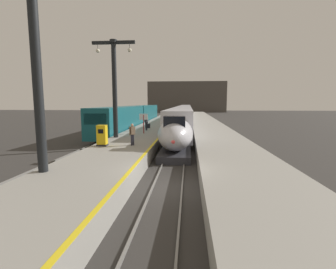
# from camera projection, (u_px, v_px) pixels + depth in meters

# --- Properties ---
(ground_plane) EXTENTS (260.00, 260.00, 0.00)m
(ground_plane) POSITION_uv_depth(u_px,v_px,m) (167.00, 188.00, 12.53)
(ground_plane) COLOR #33302D
(platform_left) EXTENTS (4.80, 110.00, 1.05)m
(platform_left) POSITION_uv_depth(u_px,v_px,m) (155.00, 128.00, 37.26)
(platform_left) COLOR gray
(platform_left) RESTS_ON ground
(platform_right) EXTENTS (4.80, 110.00, 1.05)m
(platform_right) POSITION_uv_depth(u_px,v_px,m) (209.00, 129.00, 36.58)
(platform_right) COLOR gray
(platform_right) RESTS_ON ground
(platform_left_safety_stripe) EXTENTS (0.20, 107.80, 0.01)m
(platform_left_safety_stripe) POSITION_uv_depth(u_px,v_px,m) (170.00, 125.00, 37.00)
(platform_left_safety_stripe) COLOR yellow
(platform_left_safety_stripe) RESTS_ON platform_left
(rail_main_left) EXTENTS (0.08, 110.00, 0.12)m
(rail_main_left) POSITION_uv_depth(u_px,v_px,m) (178.00, 129.00, 39.76)
(rail_main_left) COLOR slate
(rail_main_left) RESTS_ON ground
(rail_main_right) EXTENTS (0.08, 110.00, 0.12)m
(rail_main_right) POSITION_uv_depth(u_px,v_px,m) (187.00, 129.00, 39.63)
(rail_main_right) COLOR slate
(rail_main_right) RESTS_ON ground
(rail_secondary_left) EXTENTS (0.08, 110.00, 0.12)m
(rail_secondary_left) POSITION_uv_depth(u_px,v_px,m) (128.00, 129.00, 40.44)
(rail_secondary_left) COLOR slate
(rail_secondary_left) RESTS_ON ground
(rail_secondary_right) EXTENTS (0.08, 110.00, 0.12)m
(rail_secondary_right) POSITION_uv_depth(u_px,v_px,m) (137.00, 129.00, 40.31)
(rail_secondary_right) COLOR slate
(rail_secondary_right) RESTS_ON ground
(highspeed_train_main) EXTENTS (2.92, 74.88, 3.60)m
(highspeed_train_main) POSITION_uv_depth(u_px,v_px,m) (184.00, 114.00, 52.95)
(highspeed_train_main) COLOR silver
(highspeed_train_main) RESTS_ON ground
(regional_train_adjacent) EXTENTS (2.85, 36.60, 3.80)m
(regional_train_adjacent) POSITION_uv_depth(u_px,v_px,m) (135.00, 116.00, 42.02)
(regional_train_adjacent) COLOR #145660
(regional_train_adjacent) RESTS_ON ground
(station_column_near) EXTENTS (4.00, 0.68, 10.24)m
(station_column_near) POSITION_uv_depth(u_px,v_px,m) (36.00, 37.00, 11.01)
(station_column_near) COLOR black
(station_column_near) RESTS_ON platform_left
(station_column_mid) EXTENTS (4.00, 0.68, 9.00)m
(station_column_mid) POSITION_uv_depth(u_px,v_px,m) (114.00, 80.00, 22.86)
(station_column_mid) COLOR black
(station_column_mid) RESTS_ON platform_left
(passenger_near_edge) EXTENTS (0.55, 0.32, 1.69)m
(passenger_near_edge) POSITION_uv_depth(u_px,v_px,m) (146.00, 120.00, 32.41)
(passenger_near_edge) COLOR #23232D
(passenger_near_edge) RESTS_ON platform_left
(passenger_mid_platform) EXTENTS (0.33, 0.55, 1.69)m
(passenger_mid_platform) POSITION_uv_depth(u_px,v_px,m) (146.00, 122.00, 29.34)
(passenger_mid_platform) COLOR #23232D
(passenger_mid_platform) RESTS_ON platform_left
(passenger_far_waiting) EXTENTS (0.40, 0.47, 1.69)m
(passenger_far_waiting) POSITION_uv_depth(u_px,v_px,m) (132.00, 133.00, 18.95)
(passenger_far_waiting) COLOR #23232D
(passenger_far_waiting) RESTS_ON platform_left
(rolling_suitcase) EXTENTS (0.40, 0.22, 0.98)m
(rolling_suitcase) POSITION_uv_depth(u_px,v_px,m) (149.00, 126.00, 31.96)
(rolling_suitcase) COLOR black
(rolling_suitcase) RESTS_ON platform_left
(ticket_machine_yellow) EXTENTS (0.76, 0.62, 1.60)m
(ticket_machine_yellow) POSITION_uv_depth(u_px,v_px,m) (102.00, 136.00, 18.78)
(ticket_machine_yellow) COLOR yellow
(ticket_machine_yellow) RESTS_ON platform_left
(departure_info_board) EXTENTS (0.90, 0.10, 2.12)m
(departure_info_board) POSITION_uv_depth(u_px,v_px,m) (144.00, 119.00, 26.32)
(departure_info_board) COLOR maroon
(departure_info_board) RESTS_ON platform_left
(terminus_back_wall) EXTENTS (36.00, 2.00, 14.00)m
(terminus_back_wall) POSITION_uv_depth(u_px,v_px,m) (187.00, 97.00, 112.43)
(terminus_back_wall) COLOR #4C4742
(terminus_back_wall) RESTS_ON ground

